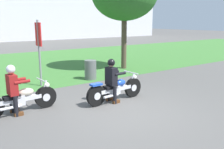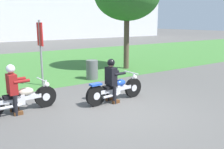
# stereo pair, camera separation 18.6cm
# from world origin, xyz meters

# --- Properties ---
(ground) EXTENTS (120.00, 120.00, 0.00)m
(ground) POSITION_xyz_m (0.00, 0.00, 0.00)
(ground) COLOR #565451
(grass_verge) EXTENTS (60.00, 12.00, 0.01)m
(grass_verge) POSITION_xyz_m (0.00, 9.50, 0.00)
(grass_verge) COLOR #3D7533
(grass_verge) RESTS_ON ground
(motorcycle_lead) EXTENTS (2.18, 0.66, 0.88)m
(motorcycle_lead) POSITION_xyz_m (0.34, 0.91, 0.40)
(motorcycle_lead) COLOR black
(motorcycle_lead) RESTS_ON ground
(rider_lead) EXTENTS (0.56, 0.48, 1.41)m
(rider_lead) POSITION_xyz_m (0.17, 0.90, 0.82)
(rider_lead) COLOR black
(rider_lead) RESTS_ON ground
(motorcycle_follow) EXTENTS (2.16, 0.66, 0.88)m
(motorcycle_follow) POSITION_xyz_m (-2.47, 1.61, 0.40)
(motorcycle_follow) COLOR black
(motorcycle_follow) RESTS_ON ground
(rider_follow) EXTENTS (0.56, 0.48, 1.41)m
(rider_follow) POSITION_xyz_m (-2.63, 1.60, 0.82)
(rider_follow) COLOR black
(rider_follow) RESTS_ON ground
(trash_can) EXTENTS (0.53, 0.53, 0.86)m
(trash_can) POSITION_xyz_m (1.23, 4.04, 0.43)
(trash_can) COLOR #595E5B
(trash_can) RESTS_ON ground
(sign_banner) EXTENTS (0.08, 0.60, 2.60)m
(sign_banner) POSITION_xyz_m (-0.96, 4.20, 1.72)
(sign_banner) COLOR gray
(sign_banner) RESTS_ON ground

